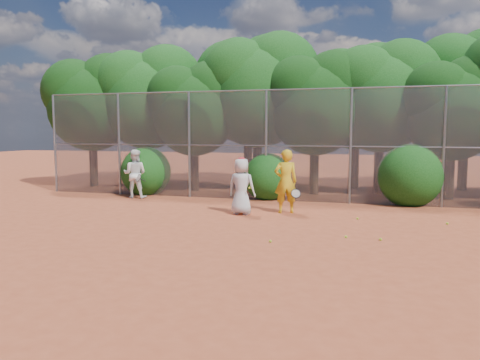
% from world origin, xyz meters
% --- Properties ---
extents(ground, '(80.00, 80.00, 0.00)m').
position_xyz_m(ground, '(0.00, 0.00, 0.00)').
color(ground, '#9B3F23').
rests_on(ground, ground).
extents(fence_back, '(20.05, 0.09, 4.03)m').
position_xyz_m(fence_back, '(-0.12, 6.00, 2.05)').
color(fence_back, gray).
rests_on(fence_back, ground).
extents(tree_0, '(4.38, 3.81, 6.00)m').
position_xyz_m(tree_0, '(-9.44, 8.04, 3.93)').
color(tree_0, black).
rests_on(tree_0, ground).
extents(tree_1, '(4.64, 4.03, 6.35)m').
position_xyz_m(tree_1, '(-6.94, 8.54, 4.16)').
color(tree_1, black).
rests_on(tree_1, ground).
extents(tree_2, '(3.99, 3.47, 5.47)m').
position_xyz_m(tree_2, '(-4.45, 7.83, 3.58)').
color(tree_2, black).
rests_on(tree_2, ground).
extents(tree_3, '(4.89, 4.26, 6.70)m').
position_xyz_m(tree_3, '(-1.94, 8.84, 4.40)').
color(tree_3, black).
rests_on(tree_3, ground).
extents(tree_4, '(4.19, 3.64, 5.73)m').
position_xyz_m(tree_4, '(0.55, 8.24, 3.76)').
color(tree_4, black).
rests_on(tree_4, ground).
extents(tree_5, '(4.51, 3.92, 6.17)m').
position_xyz_m(tree_5, '(3.06, 9.04, 4.05)').
color(tree_5, black).
rests_on(tree_5, ground).
extents(tree_6, '(3.86, 3.36, 5.29)m').
position_xyz_m(tree_6, '(5.55, 8.03, 3.47)').
color(tree_6, black).
rests_on(tree_6, ground).
extents(tree_9, '(4.83, 4.20, 6.62)m').
position_xyz_m(tree_9, '(-7.94, 10.84, 4.34)').
color(tree_9, black).
rests_on(tree_9, ground).
extents(tree_10, '(5.15, 4.48, 7.06)m').
position_xyz_m(tree_10, '(-2.93, 11.05, 4.63)').
color(tree_10, black).
rests_on(tree_10, ground).
extents(tree_11, '(4.64, 4.03, 6.35)m').
position_xyz_m(tree_11, '(2.06, 10.64, 4.16)').
color(tree_11, black).
rests_on(tree_11, ground).
extents(tree_12, '(5.02, 4.37, 6.88)m').
position_xyz_m(tree_12, '(6.56, 11.24, 4.51)').
color(tree_12, black).
rests_on(tree_12, ground).
extents(bush_0, '(2.00, 2.00, 2.00)m').
position_xyz_m(bush_0, '(-6.00, 6.30, 1.00)').
color(bush_0, '#0F3F10').
rests_on(bush_0, ground).
extents(bush_1, '(1.80, 1.80, 1.80)m').
position_xyz_m(bush_1, '(-1.00, 6.30, 0.90)').
color(bush_1, '#0F3F10').
rests_on(bush_1, ground).
extents(bush_2, '(2.20, 2.20, 2.20)m').
position_xyz_m(bush_2, '(4.00, 6.30, 1.10)').
color(bush_2, '#0F3F10').
rests_on(bush_2, ground).
extents(player_yellow, '(0.94, 0.69, 1.97)m').
position_xyz_m(player_yellow, '(0.18, 3.52, 0.99)').
color(player_yellow, gold).
rests_on(player_yellow, ground).
extents(player_teen, '(0.89, 0.63, 1.75)m').
position_xyz_m(player_teen, '(-1.07, 2.93, 0.87)').
color(player_teen, silver).
rests_on(player_teen, ground).
extents(player_white, '(1.00, 0.85, 1.84)m').
position_xyz_m(player_white, '(-5.89, 5.18, 0.92)').
color(player_white, white).
rests_on(player_white, ground).
extents(ball_0, '(0.07, 0.07, 0.07)m').
position_xyz_m(ball_0, '(2.37, 2.99, 0.03)').
color(ball_0, '#AED126').
rests_on(ball_0, ground).
extents(ball_1, '(0.07, 0.07, 0.07)m').
position_xyz_m(ball_1, '(2.18, 0.52, 0.03)').
color(ball_1, '#AED126').
rests_on(ball_1, ground).
extents(ball_2, '(0.07, 0.07, 0.07)m').
position_xyz_m(ball_2, '(2.97, 0.47, 0.03)').
color(ball_2, '#AED126').
rests_on(ball_2, ground).
extents(ball_3, '(0.07, 0.07, 0.07)m').
position_xyz_m(ball_3, '(0.54, -0.40, 0.03)').
color(ball_3, '#AED126').
rests_on(ball_3, ground).
extents(ball_4, '(0.07, 0.07, 0.07)m').
position_xyz_m(ball_4, '(4.75, 2.90, 0.03)').
color(ball_4, '#AED126').
rests_on(ball_4, ground).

